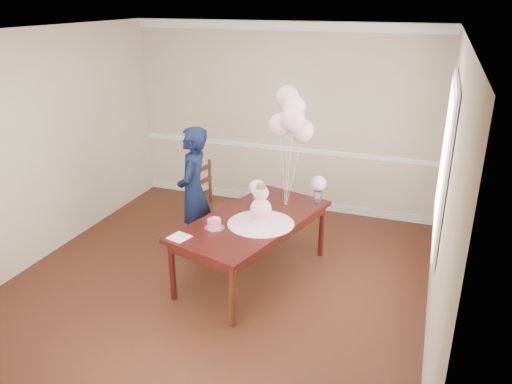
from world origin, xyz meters
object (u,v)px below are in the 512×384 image
dining_table_top (253,221)px  woman (194,192)px  dining_chair_seat (214,212)px  birthday_cake (214,223)px

dining_table_top → woman: bearing=176.5°
dining_chair_seat → woman: size_ratio=0.29×
birthday_cake → woman: bearing=130.6°
dining_table_top → birthday_cake: (-0.30, -0.36, 0.08)m
dining_table_top → woman: 0.93m
dining_table_top → dining_chair_seat: (-0.71, 0.53, -0.22)m
dining_table_top → dining_chair_seat: bearing=159.2°
birthday_cake → dining_table_top: bearing=50.2°
dining_chair_seat → dining_table_top: bearing=-21.9°
dining_chair_seat → woman: 0.43m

